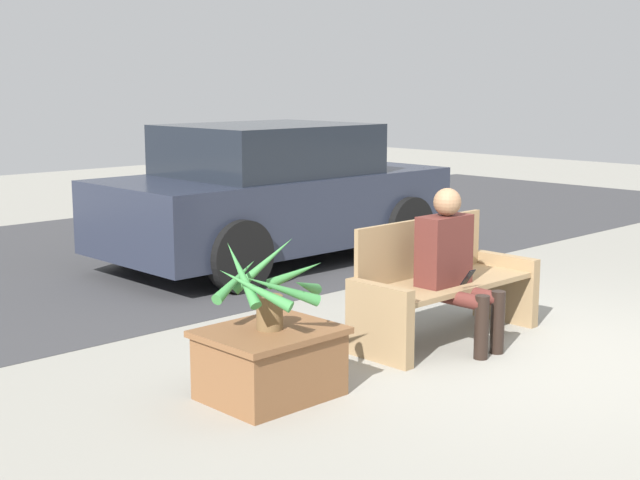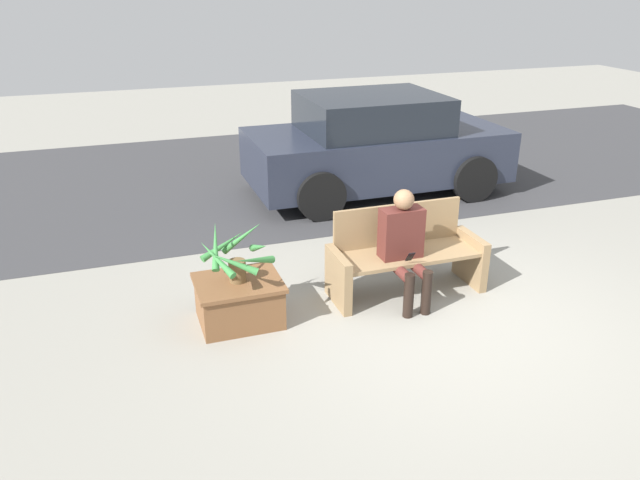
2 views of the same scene
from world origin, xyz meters
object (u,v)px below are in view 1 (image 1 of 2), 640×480
Objects in this scene: planter_box at (270,360)px; potted_plant at (269,287)px; bench at (441,286)px; person_seated at (453,260)px; parked_car at (273,195)px.

potted_plant reaches higher than planter_box.
person_seated is at bearing -120.31° from bench.
person_seated is at bearing -108.70° from parked_car.
parked_car is at bearing 48.77° from potted_plant.
person_seated is 1.73m from potted_plant.
person_seated is (-0.11, -0.19, 0.25)m from bench.
planter_box is at bearing -131.18° from parked_car.
parked_car reaches higher than bench.
person_seated reaches higher than bench.
bench is 1.84m from planter_box.
person_seated is at bearing -3.52° from planter_box.
planter_box is at bearing 176.48° from person_seated.
parked_car reaches higher than planter_box.
bench is 1.87m from potted_plant.
person_seated is 0.31× the size of parked_car.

